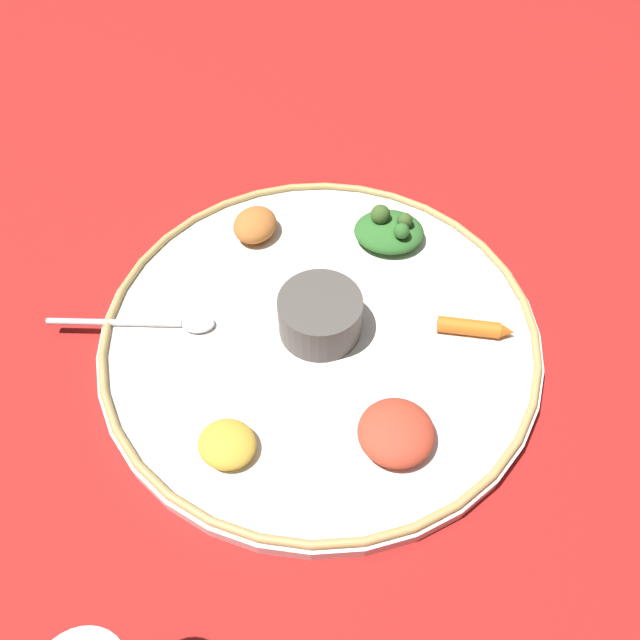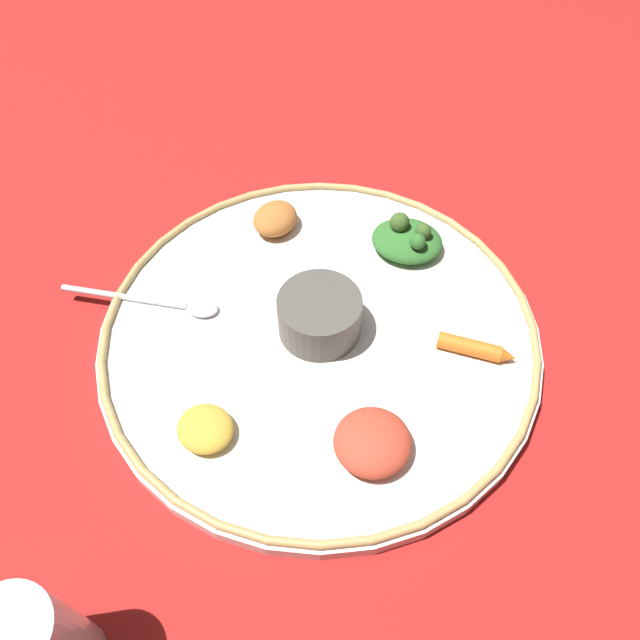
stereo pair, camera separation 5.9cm
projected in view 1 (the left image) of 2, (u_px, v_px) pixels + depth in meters
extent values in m
plane|color=maroon|center=(320.00, 338.00, 0.63)|extent=(2.40, 2.40, 0.00)
cylinder|color=white|center=(320.00, 333.00, 0.62)|extent=(0.45, 0.45, 0.02)
torus|color=tan|center=(320.00, 327.00, 0.62)|extent=(0.44, 0.44, 0.01)
cylinder|color=#4C4742|center=(320.00, 315.00, 0.60)|extent=(0.08, 0.08, 0.05)
cylinder|color=maroon|center=(320.00, 303.00, 0.58)|extent=(0.07, 0.07, 0.01)
ellipsoid|color=silver|center=(198.00, 324.00, 0.62)|extent=(0.03, 0.04, 0.01)
cylinder|color=silver|center=(114.00, 322.00, 0.62)|extent=(0.03, 0.14, 0.01)
ellipsoid|color=#2D6628|center=(389.00, 232.00, 0.68)|extent=(0.09, 0.09, 0.03)
sphere|color=#2D6628|center=(402.00, 231.00, 0.66)|extent=(0.02, 0.02, 0.02)
sphere|color=#385623|center=(380.00, 214.00, 0.67)|extent=(0.02, 0.02, 0.02)
sphere|color=#385623|center=(405.00, 220.00, 0.67)|extent=(0.02, 0.02, 0.02)
cylinder|color=orange|center=(468.00, 327.00, 0.61)|extent=(0.03, 0.06, 0.02)
cone|color=orange|center=(507.00, 332.00, 0.61)|extent=(0.02, 0.02, 0.01)
ellipsoid|color=#B73D28|center=(396.00, 432.00, 0.53)|extent=(0.09, 0.09, 0.03)
ellipsoid|color=#B2662D|center=(255.00, 225.00, 0.69)|extent=(0.07, 0.07, 0.03)
ellipsoid|color=gold|center=(227.00, 444.00, 0.53)|extent=(0.07, 0.07, 0.02)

